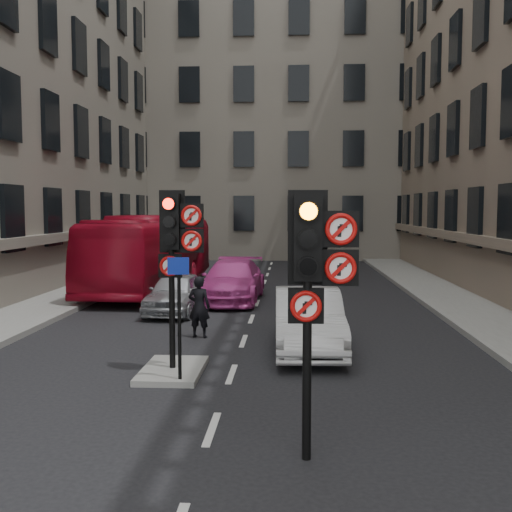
# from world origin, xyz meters

# --- Properties ---
(ground) EXTENTS (120.00, 120.00, 0.00)m
(ground) POSITION_xyz_m (0.00, 0.00, 0.00)
(ground) COLOR black
(ground) RESTS_ON ground
(pavement_left) EXTENTS (3.00, 50.00, 0.16)m
(pavement_left) POSITION_xyz_m (-7.20, 12.00, 0.08)
(pavement_left) COLOR gray
(pavement_left) RESTS_ON ground
(pavement_right) EXTENTS (3.00, 50.00, 0.16)m
(pavement_right) POSITION_xyz_m (7.20, 12.00, 0.08)
(pavement_right) COLOR gray
(pavement_right) RESTS_ON ground
(centre_island) EXTENTS (1.20, 2.00, 0.12)m
(centre_island) POSITION_xyz_m (-1.20, 5.00, 0.06)
(centre_island) COLOR gray
(centre_island) RESTS_ON ground
(building_far) EXTENTS (30.00, 14.00, 20.00)m
(building_far) POSITION_xyz_m (0.00, 38.00, 10.00)
(building_far) COLOR gray
(building_far) RESTS_ON ground
(signal_near) EXTENTS (0.91, 0.40, 3.58)m
(signal_near) POSITION_xyz_m (1.49, 0.99, 2.58)
(signal_near) COLOR black
(signal_near) RESTS_ON ground
(signal_far) EXTENTS (0.91, 0.40, 3.58)m
(signal_far) POSITION_xyz_m (-1.11, 4.99, 2.70)
(signal_far) COLOR black
(signal_far) RESTS_ON centre_island
(car_silver) EXTENTS (1.72, 3.84, 1.28)m
(car_silver) POSITION_xyz_m (-2.47, 11.96, 0.64)
(car_silver) COLOR #AEB0B6
(car_silver) RESTS_ON ground
(car_white) EXTENTS (1.65, 4.39, 1.43)m
(car_white) POSITION_xyz_m (1.59, 7.10, 0.72)
(car_white) COLOR silver
(car_white) RESTS_ON ground
(car_pink) EXTENTS (2.24, 5.09, 1.45)m
(car_pink) POSITION_xyz_m (-0.92, 14.47, 0.73)
(car_pink) COLOR #C0388E
(car_pink) RESTS_ON ground
(bus_red) EXTENTS (3.18, 11.07, 3.05)m
(bus_red) POSITION_xyz_m (-4.50, 17.38, 1.52)
(bus_red) COLOR maroon
(bus_red) RESTS_ON ground
(motorcycle) EXTENTS (0.47, 1.59, 0.95)m
(motorcycle) POSITION_xyz_m (1.37, 8.33, 0.48)
(motorcycle) COLOR black
(motorcycle) RESTS_ON ground
(motorcyclist) EXTENTS (0.64, 0.49, 1.60)m
(motorcyclist) POSITION_xyz_m (-1.17, 8.37, 0.80)
(motorcyclist) COLOR black
(motorcyclist) RESTS_ON ground
(info_sign) EXTENTS (0.40, 0.15, 2.31)m
(info_sign) POSITION_xyz_m (-0.90, 4.18, 1.61)
(info_sign) COLOR black
(info_sign) RESTS_ON centre_island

